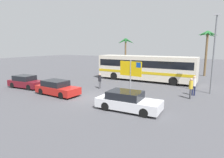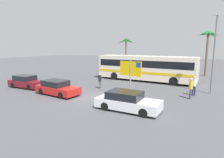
{
  "view_description": "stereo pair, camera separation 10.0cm",
  "coord_description": "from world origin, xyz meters",
  "px_view_note": "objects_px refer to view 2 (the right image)",
  "views": [
    {
      "loc": [
        9.8,
        -13.04,
        4.43
      ],
      "look_at": [
        0.88,
        2.59,
        1.3
      ],
      "focal_mm": 30.56,
      "sensor_mm": 36.0,
      "label": 1
    },
    {
      "loc": [
        9.89,
        -12.99,
        4.43
      ],
      "look_at": [
        0.88,
        2.59,
        1.3
      ],
      "focal_mm": 30.56,
      "sensor_mm": 36.0,
      "label": 2
    }
  ],
  "objects_px": {
    "car_white": "(127,101)",
    "bus_front_coach": "(145,67)",
    "car_red": "(57,88)",
    "pedestrian_by_bus": "(191,87)",
    "pedestrian_crossing_lot": "(194,84)",
    "ferry_sign": "(131,70)",
    "pedestrian_near_sign": "(100,80)",
    "car_maroon": "(26,82)"
  },
  "relations": [
    {
      "from": "ferry_sign",
      "to": "car_maroon",
      "type": "distance_m",
      "value": 11.53
    },
    {
      "from": "bus_front_coach",
      "to": "pedestrian_near_sign",
      "type": "height_order",
      "value": "bus_front_coach"
    },
    {
      "from": "bus_front_coach",
      "to": "ferry_sign",
      "type": "xyz_separation_m",
      "value": [
        1.48,
        -7.69,
        0.54
      ]
    },
    {
      "from": "pedestrian_by_bus",
      "to": "car_white",
      "type": "bearing_deg",
      "value": -138.93
    },
    {
      "from": "car_red",
      "to": "car_maroon",
      "type": "distance_m",
      "value": 5.14
    },
    {
      "from": "car_white",
      "to": "pedestrian_near_sign",
      "type": "height_order",
      "value": "pedestrian_near_sign"
    },
    {
      "from": "ferry_sign",
      "to": "car_red",
      "type": "height_order",
      "value": "ferry_sign"
    },
    {
      "from": "car_red",
      "to": "pedestrian_near_sign",
      "type": "bearing_deg",
      "value": 67.22
    },
    {
      "from": "car_white",
      "to": "bus_front_coach",
      "type": "bearing_deg",
      "value": 102.58
    },
    {
      "from": "car_white",
      "to": "car_red",
      "type": "xyz_separation_m",
      "value": [
        -7.43,
        0.66,
        -0.0
      ]
    },
    {
      "from": "car_red",
      "to": "pedestrian_near_sign",
      "type": "height_order",
      "value": "pedestrian_near_sign"
    },
    {
      "from": "car_red",
      "to": "car_maroon",
      "type": "bearing_deg",
      "value": 177.44
    },
    {
      "from": "pedestrian_near_sign",
      "to": "bus_front_coach",
      "type": "bearing_deg",
      "value": 51.46
    },
    {
      "from": "car_red",
      "to": "pedestrian_by_bus",
      "type": "relative_size",
      "value": 2.44
    },
    {
      "from": "ferry_sign",
      "to": "car_white",
      "type": "relative_size",
      "value": 0.71
    },
    {
      "from": "pedestrian_by_bus",
      "to": "car_maroon",
      "type": "bearing_deg",
      "value": 178.3
    },
    {
      "from": "bus_front_coach",
      "to": "pedestrian_by_bus",
      "type": "xyz_separation_m",
      "value": [
        6.31,
        -6.19,
        -0.72
      ]
    },
    {
      "from": "car_white",
      "to": "car_red",
      "type": "bearing_deg",
      "value": 173.17
    },
    {
      "from": "ferry_sign",
      "to": "car_red",
      "type": "distance_m",
      "value": 6.94
    },
    {
      "from": "car_red",
      "to": "pedestrian_crossing_lot",
      "type": "relative_size",
      "value": 2.42
    },
    {
      "from": "car_red",
      "to": "car_maroon",
      "type": "height_order",
      "value": "same"
    },
    {
      "from": "bus_front_coach",
      "to": "car_white",
      "type": "bearing_deg",
      "value": -75.67
    },
    {
      "from": "car_maroon",
      "to": "pedestrian_crossing_lot",
      "type": "height_order",
      "value": "pedestrian_crossing_lot"
    },
    {
      "from": "bus_front_coach",
      "to": "car_white",
      "type": "xyz_separation_m",
      "value": [
        2.92,
        -11.41,
        -1.15
      ]
    },
    {
      "from": "car_maroon",
      "to": "pedestrian_crossing_lot",
      "type": "xyz_separation_m",
      "value": [
        16.03,
        5.39,
        0.44
      ]
    },
    {
      "from": "bus_front_coach",
      "to": "car_maroon",
      "type": "distance_m",
      "value": 14.11
    },
    {
      "from": "ferry_sign",
      "to": "pedestrian_crossing_lot",
      "type": "height_order",
      "value": "ferry_sign"
    },
    {
      "from": "bus_front_coach",
      "to": "pedestrian_crossing_lot",
      "type": "distance_m",
      "value": 8.06
    },
    {
      "from": "ferry_sign",
      "to": "bus_front_coach",
      "type": "bearing_deg",
      "value": 108.47
    },
    {
      "from": "bus_front_coach",
      "to": "ferry_sign",
      "type": "bearing_deg",
      "value": -79.1
    },
    {
      "from": "car_red",
      "to": "pedestrian_by_bus",
      "type": "height_order",
      "value": "pedestrian_by_bus"
    },
    {
      "from": "car_red",
      "to": "pedestrian_crossing_lot",
      "type": "xyz_separation_m",
      "value": [
        10.92,
        5.9,
        0.44
      ]
    },
    {
      "from": "pedestrian_near_sign",
      "to": "pedestrian_by_bus",
      "type": "height_order",
      "value": "pedestrian_by_bus"
    },
    {
      "from": "car_white",
      "to": "car_red",
      "type": "relative_size",
      "value": 1.04
    },
    {
      "from": "pedestrian_near_sign",
      "to": "pedestrian_by_bus",
      "type": "relative_size",
      "value": 0.89
    },
    {
      "from": "car_red",
      "to": "pedestrian_crossing_lot",
      "type": "bearing_deg",
      "value": 31.54
    },
    {
      "from": "car_white",
      "to": "pedestrian_by_bus",
      "type": "height_order",
      "value": "pedestrian_by_bus"
    },
    {
      "from": "pedestrian_near_sign",
      "to": "pedestrian_crossing_lot",
      "type": "relative_size",
      "value": 0.89
    },
    {
      "from": "pedestrian_by_bus",
      "to": "pedestrian_crossing_lot",
      "type": "distance_m",
      "value": 1.33
    },
    {
      "from": "pedestrian_near_sign",
      "to": "pedestrian_crossing_lot",
      "type": "height_order",
      "value": "pedestrian_crossing_lot"
    },
    {
      "from": "car_red",
      "to": "pedestrian_crossing_lot",
      "type": "height_order",
      "value": "pedestrian_crossing_lot"
    },
    {
      "from": "bus_front_coach",
      "to": "pedestrian_near_sign",
      "type": "xyz_separation_m",
      "value": [
        -2.53,
        -6.66,
        -0.85
      ]
    }
  ]
}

